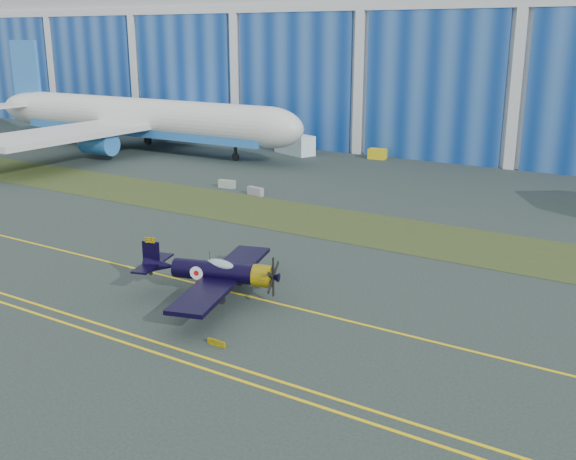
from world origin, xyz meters
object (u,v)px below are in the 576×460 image
Objects in this scene: warbird at (215,271)px; shipping_container at (295,144)px; tug at (377,154)px; jetliner at (138,76)px.

shipping_container is (-25.17, 50.55, -0.51)m from warbird.
tug is at bearing 87.24° from warbird.
jetliner is 36.98m from tug.
shipping_container is (21.52, 9.14, -9.55)m from jetliner.
jetliner is (-46.69, 41.40, 9.04)m from warbird.
jetliner is at bearing -136.20° from shipping_container.
shipping_container reaches higher than tug.
tug is at bearing 18.76° from jetliner.
warbird is 0.24× the size of jetliner.
shipping_container is at bearing -174.60° from tug.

